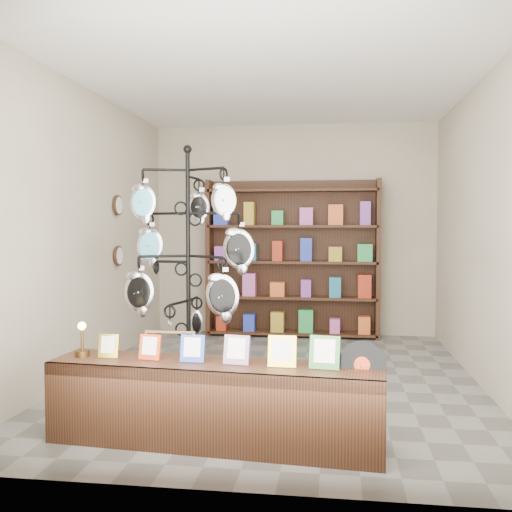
# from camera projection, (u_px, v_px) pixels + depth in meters

# --- Properties ---
(ground) EXTENTS (5.00, 5.00, 0.00)m
(ground) POSITION_uv_depth(u_px,v_px,m) (276.00, 379.00, 5.80)
(ground) COLOR slate
(ground) RESTS_ON ground
(room_envelope) EXTENTS (5.00, 5.00, 5.00)m
(room_envelope) POSITION_uv_depth(u_px,v_px,m) (276.00, 196.00, 5.71)
(room_envelope) COLOR #BEAE99
(room_envelope) RESTS_ON ground
(display_tree) EXTENTS (1.15, 1.00, 2.24)m
(display_tree) POSITION_uv_depth(u_px,v_px,m) (188.00, 256.00, 4.87)
(display_tree) COLOR black
(display_tree) RESTS_ON ground
(front_shelf) EXTENTS (2.41, 0.67, 0.84)m
(front_shelf) POSITION_uv_depth(u_px,v_px,m) (215.00, 403.00, 4.05)
(front_shelf) COLOR black
(front_shelf) RESTS_ON ground
(back_shelving) EXTENTS (2.42, 0.36, 2.20)m
(back_shelving) POSITION_uv_depth(u_px,v_px,m) (292.00, 263.00, 8.02)
(back_shelving) COLOR black
(back_shelving) RESTS_ON ground
(wall_clocks) EXTENTS (0.03, 0.24, 0.84)m
(wall_clocks) POSITION_uv_depth(u_px,v_px,m) (118.00, 231.00, 6.78)
(wall_clocks) COLOR black
(wall_clocks) RESTS_ON ground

